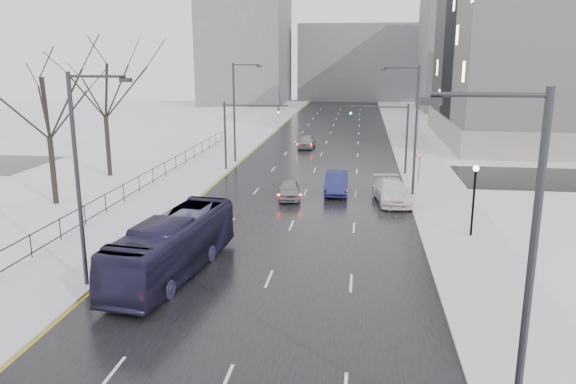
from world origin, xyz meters
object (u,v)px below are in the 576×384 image
at_px(lamppost_r_mid, 474,190).
at_px(bus, 173,246).
at_px(streetlight_r_mid, 413,124).
at_px(streetlight_l_near, 82,171).
at_px(sedan_center_far, 307,141).
at_px(no_uturn_sign, 419,158).
at_px(sedan_right_far, 392,191).
at_px(streetlight_r_near, 521,271).
at_px(mast_signal_right, 395,130).
at_px(tree_park_e, 110,176).
at_px(mast_signal_left, 236,128).
at_px(sedan_right_near, 336,183).
at_px(streetlight_l_far, 236,108).
at_px(sedan_center_near, 289,189).
at_px(tree_park_d, 56,205).

height_order(lamppost_r_mid, bus, lamppost_r_mid).
relative_size(streetlight_r_mid, streetlight_l_near, 1.00).
xyz_separation_m(streetlight_r_mid, sedan_center_far, (-10.22, 22.27, -4.82)).
height_order(no_uturn_sign, sedan_right_far, no_uturn_sign).
xyz_separation_m(streetlight_r_near, sedan_right_far, (-1.49, 27.77, -4.75)).
bearing_deg(streetlight_l_near, bus, 31.29).
distance_m(streetlight_l_near, lamppost_r_mid, 21.78).
distance_m(mast_signal_right, bus, 28.76).
distance_m(streetlight_l_near, sedan_right_far, 23.64).
bearing_deg(tree_park_e, streetlight_r_near, -52.21).
relative_size(streetlight_l_near, mast_signal_left, 1.54).
bearing_deg(lamppost_r_mid, sedan_right_near, 130.22).
relative_size(mast_signal_right, sedan_right_near, 1.28).
relative_size(streetlight_l_far, sedan_right_near, 1.96).
bearing_deg(mast_signal_left, sedan_right_near, -38.92).
height_order(bus, sedan_center_far, bus).
xyz_separation_m(streetlight_l_near, no_uturn_sign, (17.37, 24.00, -3.32)).
xyz_separation_m(streetlight_l_far, sedan_right_near, (10.63, -11.91, -4.74)).
bearing_deg(lamppost_r_mid, streetlight_l_far, 131.06).
bearing_deg(streetlight_r_near, sedan_center_near, 108.21).
distance_m(streetlight_r_near, bus, 18.17).
bearing_deg(mast_signal_right, mast_signal_left, 180.00).
relative_size(tree_park_e, sedan_right_near, 2.65).
height_order(streetlight_l_near, sedan_center_near, streetlight_l_near).
bearing_deg(sedan_right_near, sedan_center_far, 100.39).
xyz_separation_m(bus, sedan_center_far, (2.74, 40.22, -0.72)).
xyz_separation_m(streetlight_r_mid, mast_signal_right, (-0.84, 8.00, -1.51)).
height_order(lamppost_r_mid, mast_signal_right, mast_signal_right).
height_order(streetlight_l_far, mast_signal_left, streetlight_l_far).
bearing_deg(streetlight_l_near, mast_signal_right, 61.04).
distance_m(tree_park_d, bus, 17.73).
height_order(sedan_center_near, sedan_right_near, sedan_right_near).
distance_m(streetlight_r_near, sedan_center_far, 53.48).
distance_m(lamppost_r_mid, no_uturn_sign, 14.13).
height_order(streetlight_r_near, no_uturn_sign, streetlight_r_near).
xyz_separation_m(streetlight_l_near, lamppost_r_mid, (19.17, 10.00, -2.67)).
bearing_deg(sedan_right_far, streetlight_r_mid, 48.53).
relative_size(streetlight_r_near, sedan_right_far, 1.75).
bearing_deg(lamppost_r_mid, tree_park_d, 172.09).
height_order(tree_park_d, sedan_center_near, tree_park_d).
distance_m(tree_park_d, sedan_right_far, 24.78).
bearing_deg(mast_signal_left, tree_park_d, -126.80).
height_order(no_uturn_sign, sedan_center_near, no_uturn_sign).
relative_size(streetlight_r_mid, sedan_center_near, 2.43).
relative_size(streetlight_l_far, sedan_center_near, 2.43).
bearing_deg(streetlight_r_mid, tree_park_d, -166.99).
bearing_deg(streetlight_l_far, sedan_center_near, -63.04).
bearing_deg(sedan_center_far, bus, -91.64).
bearing_deg(no_uturn_sign, lamppost_r_mid, -82.67).
relative_size(streetlight_r_mid, sedan_center_far, 2.26).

